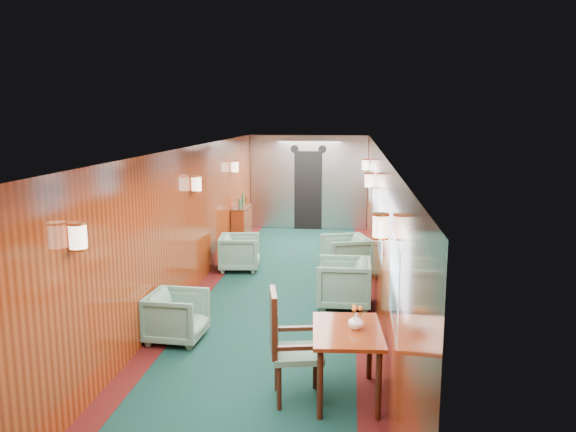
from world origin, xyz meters
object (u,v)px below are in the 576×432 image
object	(u,v)px
side_chair	(287,341)
armchair_right_far	(346,255)
armchair_left_near	(177,316)
armchair_right_near	(343,283)
credenza	(242,225)
dining_table	(347,340)
armchair_left_far	(240,252)

from	to	relation	value
side_chair	armchair_right_far	size ratio (longest dim) A/B	1.46
side_chair	armchair_left_near	size ratio (longest dim) A/B	1.63
armchair_right_near	armchair_right_far	world-z (taller)	armchair_right_near
credenza	armchair_left_near	bearing A→B (deg)	-87.70
dining_table	side_chair	distance (m)	0.62
armchair_left_far	armchair_right_far	distance (m)	2.00
side_chair	credenza	world-z (taller)	side_chair
armchair_left_near	armchair_left_far	bearing A→B (deg)	0.98
side_chair	armchair_left_near	distance (m)	2.13
side_chair	dining_table	bearing A→B (deg)	-1.10
side_chair	armchair_left_far	distance (m)	5.01
armchair_right_far	dining_table	bearing A→B (deg)	-16.81
dining_table	side_chair	xyz separation A→B (m)	(-0.61, -0.11, 0.00)
side_chair	credenza	distance (m)	7.06
armchair_left_near	armchair_right_near	bearing A→B (deg)	-50.39
dining_table	armchair_right_near	size ratio (longest dim) A/B	1.28
armchair_left_near	armchair_right_far	distance (m)	3.96
dining_table	armchair_left_far	distance (m)	5.12
credenza	armchair_right_near	distance (m)	4.55
armchair_left_near	dining_table	bearing A→B (deg)	-116.39
dining_table	side_chair	bearing A→B (deg)	-173.97
side_chair	armchair_right_near	bearing A→B (deg)	68.63
side_chair	armchair_right_near	distance (m)	2.99
armchair_left_near	credenza	bearing A→B (deg)	5.68
credenza	armchair_left_far	bearing A→B (deg)	-79.91
armchair_right_near	armchair_left_near	bearing A→B (deg)	-53.77
credenza	armchair_right_near	xyz separation A→B (m)	(2.35, -3.89, -0.08)
credenza	armchair_left_near	xyz separation A→B (m)	(0.22, -5.45, -0.13)
armchair_left_far	armchair_right_near	world-z (taller)	armchair_right_near
armchair_left_near	armchair_right_far	world-z (taller)	armchair_right_far
armchair_right_near	armchair_right_far	xyz separation A→B (m)	(0.01, 1.77, -0.01)
dining_table	armchair_left_near	distance (m)	2.56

